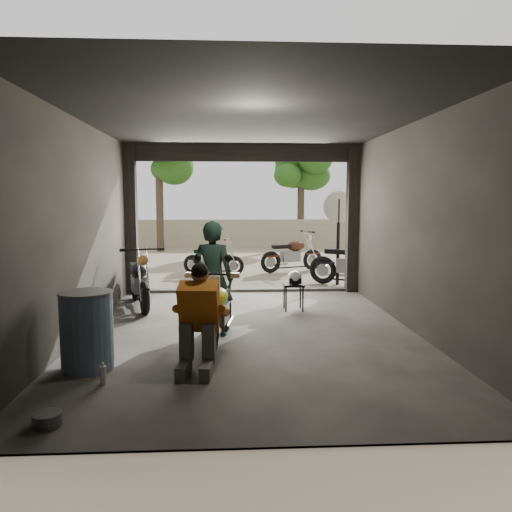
{
  "coord_description": "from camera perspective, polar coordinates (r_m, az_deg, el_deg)",
  "views": [
    {
      "loc": [
        -0.32,
        -7.35,
        2.02
      ],
      "look_at": [
        0.12,
        0.6,
        1.13
      ],
      "focal_mm": 35.0,
      "sensor_mm": 36.0,
      "label": 1
    }
  ],
  "objects": [
    {
      "name": "ground",
      "position": [
        7.63,
        -0.67,
        -8.96
      ],
      "size": [
        80.0,
        80.0,
        0.0
      ],
      "primitive_type": "plane",
      "color": "#7A6D56",
      "rests_on": "ground"
    },
    {
      "name": "garage",
      "position": [
        7.94,
        -0.86,
        1.03
      ],
      "size": [
        7.0,
        7.13,
        3.2
      ],
      "color": "#2D2B28",
      "rests_on": "ground"
    },
    {
      "name": "boundary_wall",
      "position": [
        21.4,
        -2.34,
        2.6
      ],
      "size": [
        18.0,
        0.3,
        1.2
      ],
      "primitive_type": "cube",
      "color": "gray",
      "rests_on": "ground"
    },
    {
      "name": "tree_left",
      "position": [
        20.13,
        -11.07,
        11.89
      ],
      "size": [
        2.2,
        2.2,
        5.6
      ],
      "color": "#382B1E",
      "rests_on": "ground"
    },
    {
      "name": "tree_right",
      "position": [
        21.63,
        5.19,
        10.46
      ],
      "size": [
        2.2,
        2.2,
        5.0
      ],
      "color": "#382B1E",
      "rests_on": "ground"
    },
    {
      "name": "main_bike",
      "position": [
        7.09,
        -4.26,
        -5.62
      ],
      "size": [
        0.9,
        1.72,
        1.09
      ],
      "primitive_type": null,
      "rotation": [
        0.0,
        0.0,
        -0.14
      ],
      "color": "#EDEBC8",
      "rests_on": "ground"
    },
    {
      "name": "left_bike",
      "position": [
        9.64,
        -13.2,
        -2.32
      ],
      "size": [
        1.19,
        1.87,
        1.18
      ],
      "primitive_type": null,
      "rotation": [
        0.0,
        0.0,
        0.3
      ],
      "color": "black",
      "rests_on": "ground"
    },
    {
      "name": "outside_bike_a",
      "position": [
        13.57,
        -4.91,
        -0.04
      ],
      "size": [
        1.6,
        1.0,
        1.01
      ],
      "primitive_type": null,
      "rotation": [
        0.0,
        0.0,
        1.29
      ],
      "color": "black",
      "rests_on": "ground"
    },
    {
      "name": "outside_bike_b",
      "position": [
        14.14,
        4.14,
        0.52
      ],
      "size": [
        1.84,
        1.27,
        1.15
      ],
      "primitive_type": null,
      "rotation": [
        0.0,
        0.0,
        1.95
      ],
      "color": "#431E10",
      "rests_on": "ground"
    },
    {
      "name": "outside_bike_c",
      "position": [
        11.88,
        11.03,
        -0.39
      ],
      "size": [
        2.02,
        1.67,
        1.28
      ],
      "primitive_type": null,
      "rotation": [
        0.0,
        0.0,
        1.01
      ],
      "color": "black",
      "rests_on": "ground"
    },
    {
      "name": "rider",
      "position": [
        7.42,
        -4.95,
        -2.6
      ],
      "size": [
        0.73,
        0.58,
        1.73
      ],
      "primitive_type": "imported",
      "rotation": [
        0.0,
        0.0,
        2.84
      ],
      "color": "#172E27",
      "rests_on": "ground"
    },
    {
      "name": "mechanic",
      "position": [
        5.94,
        -6.69,
        -7.35
      ],
      "size": [
        0.71,
        0.91,
        1.23
      ],
      "primitive_type": null,
      "rotation": [
        0.0,
        0.0,
        -0.1
      ],
      "color": "orange",
      "rests_on": "ground"
    },
    {
      "name": "stool",
      "position": [
        9.12,
        4.3,
        -3.64
      ],
      "size": [
        0.37,
        0.37,
        0.51
      ],
      "rotation": [
        0.0,
        0.0,
        -0.12
      ],
      "color": "black",
      "rests_on": "ground"
    },
    {
      "name": "helmet",
      "position": [
        9.11,
        4.44,
        -2.42
      ],
      "size": [
        0.31,
        0.32,
        0.24
      ],
      "primitive_type": "ellipsoid",
      "rotation": [
        0.0,
        0.0,
        0.27
      ],
      "color": "white",
      "rests_on": "stool"
    },
    {
      "name": "oil_drum",
      "position": [
        6.29,
        -18.76,
        -8.22
      ],
      "size": [
        0.8,
        0.8,
        0.95
      ],
      "primitive_type": "cylinder",
      "rotation": [
        0.0,
        0.0,
        0.41
      ],
      "color": "#455D75",
      "rests_on": "ground"
    },
    {
      "name": "sign_post",
      "position": [
        12.01,
        9.42,
        3.8
      ],
      "size": [
        0.74,
        0.08,
        2.23
      ],
      "rotation": [
        0.0,
        0.0,
        -0.28
      ],
      "color": "black",
      "rests_on": "ground"
    }
  ]
}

